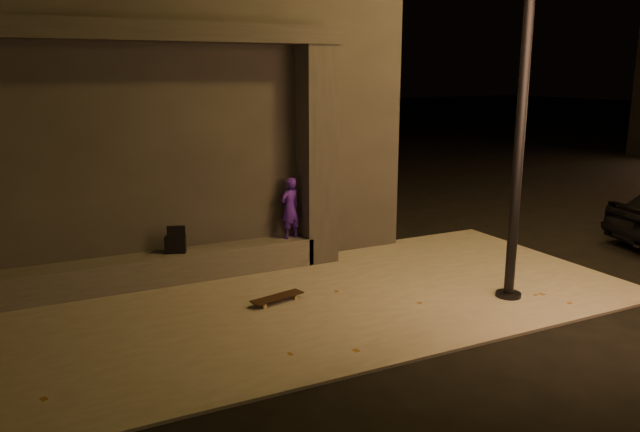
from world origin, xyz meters
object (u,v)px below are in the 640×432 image
skateboarder (290,208)px  skateboard (277,297)px  column (317,156)px  backpack (175,243)px  street_lamp_0 (528,20)px

skateboarder → skateboard: (-0.92, -1.60, -0.89)m
skateboard → column: bearing=35.4°
skateboarder → backpack: size_ratio=2.33×
skateboarder → column: bearing=162.2°
skateboard → street_lamp_0: bearing=-35.6°
skateboarder → street_lamp_0: (2.16, -2.89, 2.88)m
backpack → skateboard: size_ratio=0.53×
skateboarder → backpack: bearing=-17.8°
backpack → street_lamp_0: size_ratio=0.06×
column → skateboard: column is taller
backpack → skateboard: bearing=-37.9°
backpack → skateboard: 1.97m
skateboard → street_lamp_0: (3.09, -1.29, 3.77)m
column → backpack: bearing=180.0°
column → skateboarder: 0.97m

